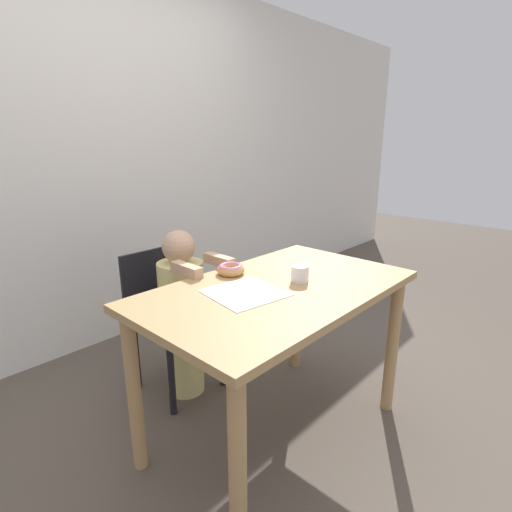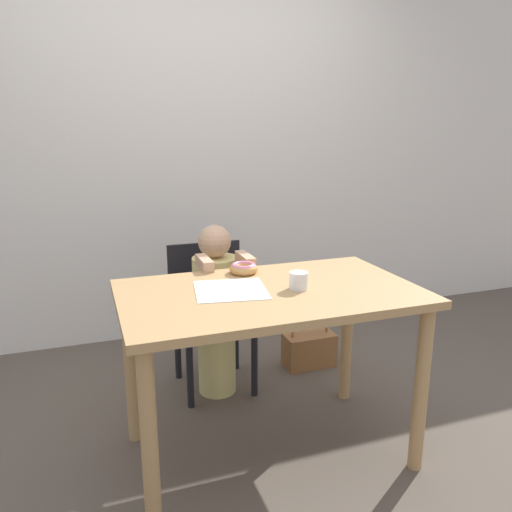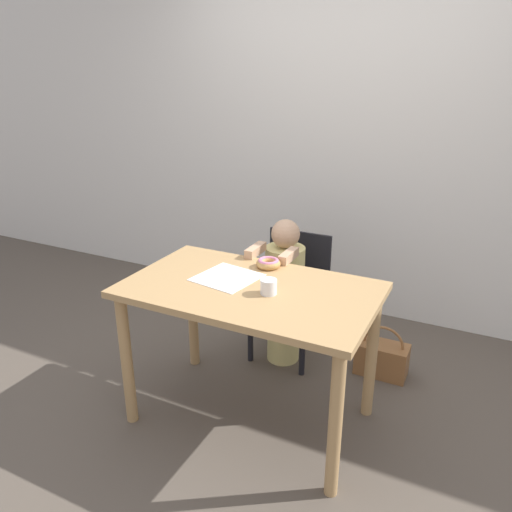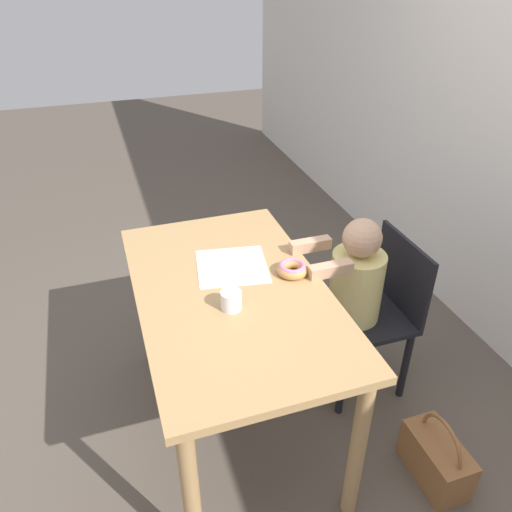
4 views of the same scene
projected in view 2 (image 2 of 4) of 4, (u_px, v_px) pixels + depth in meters
ground_plane at (269, 452)px, 2.27m from camera, size 12.00×12.00×0.00m
wall_back at (189, 155)px, 3.36m from camera, size 8.00×0.05×2.50m
dining_table at (270, 315)px, 2.10m from camera, size 1.24×0.74×0.77m
chair at (211, 312)px, 2.79m from camera, size 0.42×0.41×0.80m
child_figure at (216, 311)px, 2.68m from camera, size 0.26×0.41×0.94m
donut at (244, 268)px, 2.31m from camera, size 0.13×0.13×0.05m
napkin at (231, 290)px, 2.07m from camera, size 0.33×0.33×0.00m
handbag at (309, 348)px, 3.07m from camera, size 0.31×0.16×0.33m
cup at (299, 281)px, 2.07m from camera, size 0.08×0.08×0.07m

